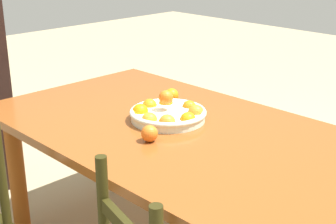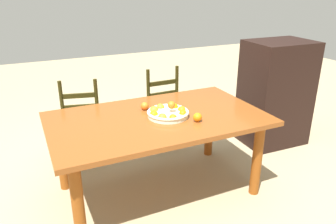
{
  "view_description": "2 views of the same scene",
  "coord_description": "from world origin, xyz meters",
  "px_view_note": "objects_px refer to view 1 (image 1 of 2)",
  "views": [
    {
      "loc": [
        -1.43,
        1.46,
        1.54
      ],
      "look_at": [
        0.08,
        -0.03,
        0.77
      ],
      "focal_mm": 52.86,
      "sensor_mm": 36.0,
      "label": 1
    },
    {
      "loc": [
        -0.99,
        -2.36,
        1.79
      ],
      "look_at": [
        0.08,
        -0.03,
        0.77
      ],
      "focal_mm": 35.31,
      "sensor_mm": 36.0,
      "label": 2
    }
  ],
  "objects_px": {
    "dining_table": "(176,147)",
    "orange_loose_0": "(172,95)",
    "orange_loose_1": "(149,133)",
    "fruit_bowl": "(168,114)"
  },
  "relations": [
    {
      "from": "dining_table",
      "to": "orange_loose_0",
      "type": "relative_size",
      "value": 24.77
    },
    {
      "from": "dining_table",
      "to": "orange_loose_0",
      "type": "xyz_separation_m",
      "value": [
        0.26,
        -0.23,
        0.13
      ]
    },
    {
      "from": "dining_table",
      "to": "orange_loose_1",
      "type": "relative_size",
      "value": 25.57
    },
    {
      "from": "orange_loose_1",
      "to": "fruit_bowl",
      "type": "bearing_deg",
      "value": -61.61
    },
    {
      "from": "dining_table",
      "to": "orange_loose_1",
      "type": "bearing_deg",
      "value": 101.48
    },
    {
      "from": "orange_loose_1",
      "to": "orange_loose_0",
      "type": "bearing_deg",
      "value": -55.05
    },
    {
      "from": "fruit_bowl",
      "to": "orange_loose_1",
      "type": "relative_size",
      "value": 5.03
    },
    {
      "from": "dining_table",
      "to": "orange_loose_1",
      "type": "xyz_separation_m",
      "value": [
        -0.04,
        0.19,
        0.13
      ]
    },
    {
      "from": "dining_table",
      "to": "orange_loose_1",
      "type": "distance_m",
      "value": 0.24
    },
    {
      "from": "orange_loose_0",
      "to": "orange_loose_1",
      "type": "xyz_separation_m",
      "value": [
        -0.29,
        0.42,
        -0.0
      ]
    }
  ]
}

